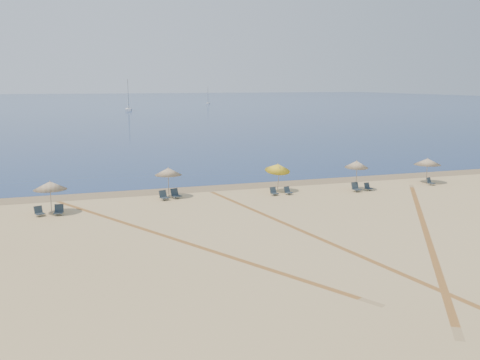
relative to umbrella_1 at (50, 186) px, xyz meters
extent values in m
plane|color=tan|center=(13.80, -18.83, -1.92)|extent=(160.00, 160.00, 0.00)
plane|color=#0C2151|center=(13.80, 206.17, -1.91)|extent=(500.00, 500.00, 0.00)
plane|color=olive|center=(13.80, 5.17, -1.92)|extent=(500.00, 500.00, 0.00)
cylinder|color=gray|center=(0.00, 0.00, -0.88)|extent=(0.05, 0.05, 2.07)
cone|color=#F0E6C1|center=(0.00, 0.00, 0.00)|extent=(2.21, 2.21, 0.55)
sphere|color=gray|center=(0.00, 0.00, 0.30)|extent=(0.08, 0.08, 0.08)
cylinder|color=gray|center=(8.49, 2.63, -0.84)|extent=(0.05, 0.05, 2.17)
cone|color=#F0E6C1|center=(8.49, 2.63, 0.10)|extent=(2.07, 2.07, 0.55)
sphere|color=gray|center=(8.49, 2.63, 0.40)|extent=(0.08, 0.08, 0.08)
cylinder|color=gray|center=(17.22, 1.69, -0.84)|extent=(0.05, 0.53, 2.17)
cone|color=yellow|center=(17.22, 1.90, 0.09)|extent=(2.03, 2.10, 0.98)
sphere|color=gray|center=(17.22, 1.90, 0.39)|extent=(0.08, 0.08, 0.08)
cylinder|color=gray|center=(23.61, 0.50, -0.77)|extent=(0.05, 0.17, 2.31)
cone|color=#F0E6C1|center=(23.61, 0.56, 0.24)|extent=(1.93, 1.96, 0.65)
sphere|color=gray|center=(23.61, 0.56, 0.54)|extent=(0.08, 0.08, 0.08)
cylinder|color=gray|center=(31.19, 1.46, -0.90)|extent=(0.05, 0.05, 2.04)
cone|color=#F0E6C1|center=(31.19, 1.46, -0.03)|extent=(2.29, 2.29, 0.55)
sphere|color=gray|center=(31.19, 1.46, 0.27)|extent=(0.08, 0.08, 0.08)
cube|color=#1C262E|center=(-0.72, -0.59, -1.74)|extent=(0.71, 0.71, 0.05)
cube|color=#1C262E|center=(-0.82, -0.35, -1.50)|extent=(0.58, 0.39, 0.48)
cylinder|color=#A5A5AD|center=(-0.92, -0.88, -1.83)|extent=(0.02, 0.02, 0.18)
cylinder|color=#A5A5AD|center=(-0.52, -0.71, -1.83)|extent=(0.02, 0.02, 0.18)
cube|color=#1C262E|center=(0.45, -0.73, -1.73)|extent=(0.66, 0.66, 0.05)
cube|color=#1C262E|center=(0.49, -0.45, -1.48)|extent=(0.61, 0.30, 0.52)
cylinder|color=#A5A5AD|center=(0.22, -0.90, -1.82)|extent=(0.03, 0.03, 0.19)
cylinder|color=#A5A5AD|center=(0.68, -0.97, -1.82)|extent=(0.03, 0.03, 0.19)
cube|color=#1C262E|center=(8.00, 1.67, -1.72)|extent=(0.76, 0.76, 0.05)
cube|color=#1C262E|center=(7.91, 1.95, -1.47)|extent=(0.63, 0.40, 0.53)
cylinder|color=#A5A5AD|center=(7.78, 1.38, -1.82)|extent=(0.03, 0.03, 0.19)
cylinder|color=#A5A5AD|center=(8.23, 1.53, -1.82)|extent=(0.03, 0.03, 0.19)
cube|color=#1C262E|center=(8.96, 1.95, -1.72)|extent=(0.79, 0.79, 0.06)
cube|color=#1C262E|center=(8.85, 2.24, -1.45)|extent=(0.66, 0.43, 0.55)
cylinder|color=#A5A5AD|center=(8.73, 1.64, -1.82)|extent=(0.03, 0.03, 0.20)
cylinder|color=#A5A5AD|center=(9.19, 1.82, -1.82)|extent=(0.03, 0.03, 0.20)
cube|color=#1C262E|center=(16.48, 0.67, -1.75)|extent=(0.59, 0.59, 0.05)
cube|color=#1C262E|center=(16.45, 0.93, -1.52)|extent=(0.54, 0.26, 0.46)
cylinder|color=#A5A5AD|center=(16.27, 0.46, -1.83)|extent=(0.02, 0.02, 0.17)
cylinder|color=#A5A5AD|center=(16.69, 0.51, -1.83)|extent=(0.02, 0.02, 0.17)
cube|color=#1C262E|center=(17.67, 0.63, -1.75)|extent=(0.62, 0.62, 0.05)
cube|color=#1C262E|center=(17.61, 0.87, -1.53)|extent=(0.54, 0.31, 0.46)
cylinder|color=#A5A5AD|center=(17.47, 0.39, -1.84)|extent=(0.02, 0.02, 0.17)
cylinder|color=#A5A5AD|center=(17.87, 0.49, -1.84)|extent=(0.02, 0.02, 0.17)
cube|color=#1C262E|center=(23.34, -0.10, -1.72)|extent=(0.67, 0.67, 0.06)
cube|color=#1C262E|center=(23.31, 0.20, -1.45)|extent=(0.63, 0.28, 0.55)
cylinder|color=#A5A5AD|center=(23.10, -0.34, -1.82)|extent=(0.03, 0.03, 0.20)
cylinder|color=#A5A5AD|center=(23.59, -0.30, -1.82)|extent=(0.03, 0.03, 0.20)
cube|color=#1C262E|center=(24.55, 0.06, -1.75)|extent=(0.61, 0.61, 0.05)
cube|color=#1C262E|center=(24.50, 0.30, -1.53)|extent=(0.54, 0.29, 0.46)
cylinder|color=#A5A5AD|center=(24.35, -0.17, -1.83)|extent=(0.02, 0.02, 0.17)
cylinder|color=#A5A5AD|center=(24.75, -0.09, -1.83)|extent=(0.02, 0.02, 0.17)
cube|color=#1C262E|center=(30.92, 0.39, -1.74)|extent=(0.69, 0.69, 0.05)
cube|color=#1C262E|center=(30.82, 0.63, -1.51)|extent=(0.57, 0.38, 0.47)
cylinder|color=#A5A5AD|center=(30.72, 0.12, -1.83)|extent=(0.02, 0.02, 0.17)
cylinder|color=#A5A5AD|center=(31.12, 0.28, -1.83)|extent=(0.02, 0.02, 0.17)
cube|color=white|center=(57.42, 175.99, -1.65)|extent=(2.77, 4.94, 0.52)
cylinder|color=gray|center=(57.42, 175.99, 1.75)|extent=(0.10, 0.10, 7.00)
cube|color=white|center=(20.27, 132.32, -1.55)|extent=(2.76, 6.72, 0.71)
cylinder|color=gray|center=(20.27, 132.32, 3.07)|extent=(0.14, 0.14, 9.50)
plane|color=tan|center=(14.46, -10.40, -1.92)|extent=(32.21, 32.21, 0.00)
plane|color=tan|center=(14.28, -9.31, -1.92)|extent=(32.21, 32.21, 0.00)
plane|color=tan|center=(21.19, -11.67, -1.92)|extent=(38.68, 38.68, 0.00)
plane|color=tan|center=(21.78, -10.75, -1.92)|extent=(38.68, 38.68, 0.00)
plane|color=tan|center=(6.32, -7.73, -1.92)|extent=(37.77, 37.77, 0.00)
plane|color=tan|center=(5.81, -6.76, -1.92)|extent=(37.77, 37.77, 0.00)
camera|label=1|loc=(1.21, -37.10, 6.80)|focal=39.74mm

